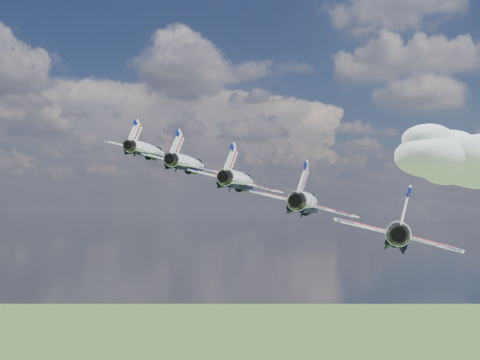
% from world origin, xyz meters
% --- Properties ---
extents(cloud_far, '(53.14, 41.75, 20.87)m').
position_xyz_m(cloud_far, '(61.10, 171.53, 177.90)').
color(cloud_far, white).
extents(jet_0, '(13.66, 17.48, 7.33)m').
position_xyz_m(jet_0, '(-20.37, 25.44, 165.78)').
color(jet_0, white).
extents(jet_1, '(13.66, 17.48, 7.33)m').
position_xyz_m(jet_1, '(-11.88, 16.52, 162.90)').
color(jet_1, silver).
extents(jet_2, '(13.66, 17.48, 7.33)m').
position_xyz_m(jet_2, '(-3.38, 7.60, 160.03)').
color(jet_2, white).
extents(jet_3, '(13.66, 17.48, 7.33)m').
position_xyz_m(jet_3, '(5.11, -1.33, 157.15)').
color(jet_3, white).
extents(jet_4, '(13.66, 17.48, 7.33)m').
position_xyz_m(jet_4, '(13.60, -10.25, 154.28)').
color(jet_4, white).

